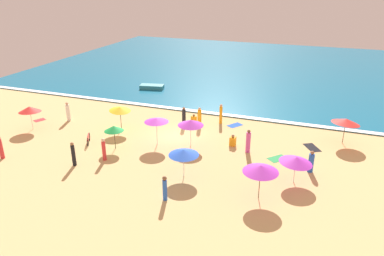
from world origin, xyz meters
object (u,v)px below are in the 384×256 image
object	(u,v)px
beachgoer_2	(184,117)
beach_umbrella_1	(296,160)
beachgoer_1	(233,141)
beachgoer_9	(199,118)
beach_umbrella_2	(30,109)
beach_umbrella_3	(184,152)
beach_umbrella_5	(346,121)
beach_umbrella_7	(120,109)
parked_bicycle	(88,139)
beachgoer_3	(165,188)
beach_umbrella_8	(114,128)
beachgoer_8	(1,147)
beachgoer_7	(104,149)
beachgoer_4	(311,162)
beachgoer_10	(248,142)
beachgoer_6	(194,119)
beachgoer_5	(73,154)
beachgoer_0	(221,114)
small_boat_0	(152,87)
beach_umbrella_0	(261,169)
beachgoer_11	(68,112)
beach_umbrella_6	(156,120)
beach_umbrella_4	(191,123)

from	to	relation	value
beachgoer_2	beach_umbrella_1	bearing A→B (deg)	-32.91
beach_umbrella_1	beachgoer_1	distance (m)	6.87
beachgoer_2	beachgoer_9	bearing A→B (deg)	11.80
beach_umbrella_2	beach_umbrella_3	world-z (taller)	beach_umbrella_2
beach_umbrella_5	beach_umbrella_7	size ratio (longest dim) A/B	1.30
beach_umbrella_7	beachgoer_2	xyz separation A→B (m)	(4.95, 2.89, -1.16)
parked_bicycle	beachgoer_3	bearing A→B (deg)	-30.30
beach_umbrella_2	beachgoer_3	xyz separation A→B (m)	(15.98, -6.34, -1.08)
beach_umbrella_8	beachgoer_8	bearing A→B (deg)	-148.35
beach_umbrella_1	beachgoer_7	xyz separation A→B (m)	(-13.78, -1.61, -0.79)
beach_umbrella_1	beachgoer_4	xyz separation A→B (m)	(0.95, 1.86, -0.91)
parked_bicycle	beachgoer_10	distance (m)	13.14
parked_bicycle	beachgoer_1	size ratio (longest dim) A/B	1.65
beachgoer_1	parked_bicycle	bearing A→B (deg)	-162.24
beach_umbrella_3	beachgoer_6	size ratio (longest dim) A/B	3.73
beach_umbrella_7	beachgoer_4	world-z (taller)	beach_umbrella_7
beachgoer_6	beach_umbrella_3	bearing A→B (deg)	-74.06
beach_umbrella_1	beach_umbrella_3	size ratio (longest dim) A/B	0.89
beachgoer_4	beachgoer_10	world-z (taller)	beachgoer_10
beach_umbrella_2	beachgoer_8	xyz separation A→B (m)	(2.00, -5.44, -1.01)
beach_umbrella_3	beachgoer_5	xyz separation A→B (m)	(-8.13, -1.29, -0.93)
beachgoer_5	beachgoer_6	size ratio (longest dim) A/B	2.35
beach_umbrella_5	parked_bicycle	distance (m)	21.22
beachgoer_0	beachgoer_7	xyz separation A→B (m)	(-6.20, -10.20, -0.05)
small_boat_0	beach_umbrella_7	bearing A→B (deg)	-76.43
small_boat_0	beach_umbrella_8	bearing A→B (deg)	-74.24
parked_bicycle	beachgoer_5	xyz separation A→B (m)	(1.30, -3.64, 0.52)
beach_umbrella_1	beachgoer_8	xyz separation A→B (m)	(-21.27, -4.05, -0.76)
beachgoer_5	beach_umbrella_2	bearing A→B (deg)	150.32
beachgoer_0	beachgoer_10	distance (m)	6.34
beachgoer_7	beach_umbrella_7	bearing A→B (deg)	107.86
beach_umbrella_7	small_boat_0	size ratio (longest dim) A/B	0.82
beach_umbrella_0	beachgoer_1	world-z (taller)	beach_umbrella_0
beachgoer_11	beachgoer_5	bearing A→B (deg)	-50.29
beachgoer_7	small_boat_0	bearing A→B (deg)	104.91
beach_umbrella_6	beachgoer_2	bearing A→B (deg)	82.74
small_boat_0	beach_umbrella_3	bearing A→B (deg)	-58.28
beach_umbrella_4	beachgoer_10	xyz separation A→B (m)	(4.66, 0.39, -1.12)
beach_umbrella_1	beachgoer_5	world-z (taller)	beach_umbrella_1
beach_umbrella_4	beach_umbrella_6	distance (m)	2.78
beach_umbrella_6	beachgoer_6	xyz separation A→B (m)	(1.14, 5.76, -1.83)
beachgoer_11	beach_umbrella_4	bearing A→B (deg)	-5.36
beachgoer_3	beachgoer_8	bearing A→B (deg)	176.30
beach_umbrella_7	beachgoer_1	distance (m)	10.41
beachgoer_3	beach_umbrella_1	bearing A→B (deg)	34.20
beach_umbrella_5	beachgoer_6	bearing A→B (deg)	178.80
beach_umbrella_7	beachgoer_3	distance (m)	12.25
beach_umbrella_8	beachgoer_9	bearing A→B (deg)	54.48
beach_umbrella_0	beachgoer_10	size ratio (longest dim) A/B	1.49
beach_umbrella_6	beachgoer_11	size ratio (longest dim) A/B	1.51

